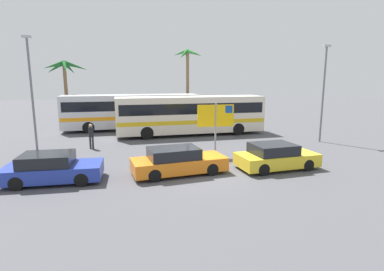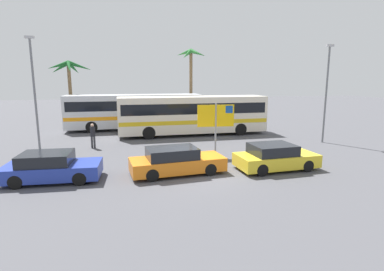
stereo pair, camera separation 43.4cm
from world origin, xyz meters
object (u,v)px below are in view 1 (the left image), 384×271
Objects in this scene: ferry_sign at (216,118)px; car_yellow at (276,157)px; bus_front_coach at (190,113)px; bus_rear_coach at (132,110)px; car_orange at (178,161)px; pedestrian_near_sign at (91,134)px; car_blue at (52,168)px.

ferry_sign is 4.28m from car_yellow.
bus_front_coach is at bearing 97.03° from car_yellow.
bus_rear_coach reaches higher than car_yellow.
ferry_sign reaches higher than car_orange.
ferry_sign is 0.68× the size of car_orange.
bus_front_coach is 10.88m from car_yellow.
car_yellow is at bearing -51.90° from ferry_sign.
ferry_sign is at bearing -96.97° from pedestrian_near_sign.
car_yellow and car_blue have the same top height.
bus_rear_coach is 3.79× the size of ferry_sign.
car_orange is at bearing -107.43° from bus_front_coach.
car_blue is (-8.69, -2.70, -1.69)m from ferry_sign.
car_yellow is 10.84m from car_blue.
car_yellow is at bearing -9.48° from car_orange.
pedestrian_near_sign is at bearing 118.11° from car_orange.
pedestrian_near_sign is (-4.45, 6.76, 0.35)m from car_orange.
car_yellow is 11.93m from pedestrian_near_sign.
ferry_sign is 0.76× the size of car_yellow.
bus_rear_coach is 8.14m from pedestrian_near_sign.
bus_front_coach is at bearing 51.89° from car_blue.
car_yellow is at bearing -80.00° from bus_front_coach.
bus_front_coach is at bearing 93.25° from ferry_sign.
car_orange and car_blue have the same top height.
car_blue is (-8.94, -10.05, -1.15)m from bus_front_coach.
car_orange is at bearing -130.16° from ferry_sign.
ferry_sign is 1.91× the size of pedestrian_near_sign.
bus_front_coach is at bearing -45.07° from pedestrian_near_sign.
car_blue is at bearing 173.86° from car_yellow.
bus_rear_coach is at bearing 76.21° from car_blue.
ferry_sign is at bearing -69.12° from bus_rear_coach.
bus_front_coach reaches higher than car_yellow.
ferry_sign is at bearing 39.32° from car_orange.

